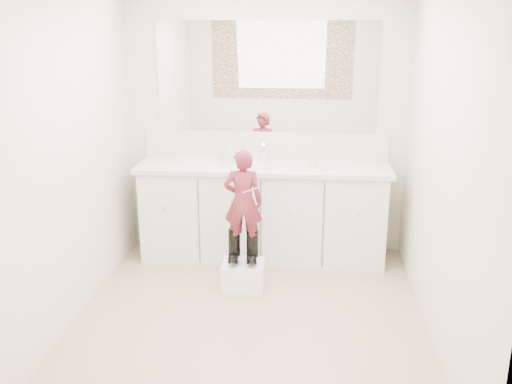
# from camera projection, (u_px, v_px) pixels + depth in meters

# --- Properties ---
(floor) EXTENTS (3.00, 3.00, 0.00)m
(floor) POSITION_uv_depth(u_px,v_px,m) (249.00, 321.00, 4.23)
(floor) COLOR #91825F
(floor) RESTS_ON ground
(wall_back) EXTENTS (2.60, 0.00, 2.60)m
(wall_back) POSITION_uv_depth(u_px,v_px,m) (266.00, 125.00, 5.31)
(wall_back) COLOR beige
(wall_back) RESTS_ON floor
(wall_front) EXTENTS (2.60, 0.00, 2.60)m
(wall_front) POSITION_uv_depth(u_px,v_px,m) (212.00, 249.00, 2.45)
(wall_front) COLOR beige
(wall_front) RESTS_ON floor
(wall_left) EXTENTS (0.00, 3.00, 3.00)m
(wall_left) POSITION_uv_depth(u_px,v_px,m) (65.00, 160.00, 4.00)
(wall_left) COLOR beige
(wall_left) RESTS_ON floor
(wall_right) EXTENTS (0.00, 3.00, 3.00)m
(wall_right) POSITION_uv_depth(u_px,v_px,m) (444.00, 169.00, 3.77)
(wall_right) COLOR beige
(wall_right) RESTS_ON floor
(vanity_cabinet) EXTENTS (2.20, 0.55, 0.85)m
(vanity_cabinet) POSITION_uv_depth(u_px,v_px,m) (263.00, 213.00, 5.28)
(vanity_cabinet) COLOR silver
(vanity_cabinet) RESTS_ON floor
(countertop) EXTENTS (2.28, 0.58, 0.04)m
(countertop) POSITION_uv_depth(u_px,v_px,m) (263.00, 167.00, 5.13)
(countertop) COLOR beige
(countertop) RESTS_ON vanity_cabinet
(backsplash) EXTENTS (2.28, 0.03, 0.25)m
(backsplash) POSITION_uv_depth(u_px,v_px,m) (266.00, 145.00, 5.35)
(backsplash) COLOR beige
(backsplash) RESTS_ON countertop
(mirror) EXTENTS (2.00, 0.02, 1.00)m
(mirror) POSITION_uv_depth(u_px,v_px,m) (266.00, 78.00, 5.17)
(mirror) COLOR white
(mirror) RESTS_ON wall_back
(dot_panel) EXTENTS (2.00, 0.01, 1.20)m
(dot_panel) POSITION_uv_depth(u_px,v_px,m) (209.00, 147.00, 2.33)
(dot_panel) COLOR #472819
(dot_panel) RESTS_ON wall_front
(faucet) EXTENTS (0.08, 0.08, 0.10)m
(faucet) POSITION_uv_depth(u_px,v_px,m) (265.00, 156.00, 5.27)
(faucet) COLOR silver
(faucet) RESTS_ON countertop
(cup) EXTENTS (0.09, 0.09, 0.08)m
(cup) POSITION_uv_depth(u_px,v_px,m) (314.00, 162.00, 5.06)
(cup) COLOR beige
(cup) RESTS_ON countertop
(soap_bottle) EXTENTS (0.11, 0.11, 0.19)m
(soap_bottle) POSITION_uv_depth(u_px,v_px,m) (227.00, 152.00, 5.21)
(soap_bottle) COLOR beige
(soap_bottle) RESTS_ON countertop
(step_stool) EXTENTS (0.35, 0.30, 0.22)m
(step_stool) POSITION_uv_depth(u_px,v_px,m) (243.00, 275.00, 4.73)
(step_stool) COLOR white
(step_stool) RESTS_ON floor
(boot_left) EXTENTS (0.11, 0.19, 0.29)m
(boot_left) POSITION_uv_depth(u_px,v_px,m) (234.00, 246.00, 4.69)
(boot_left) COLOR black
(boot_left) RESTS_ON step_stool
(boot_right) EXTENTS (0.11, 0.19, 0.29)m
(boot_right) POSITION_uv_depth(u_px,v_px,m) (252.00, 246.00, 4.67)
(boot_right) COLOR black
(boot_right) RESTS_ON step_stool
(toddler) EXTENTS (0.32, 0.22, 0.86)m
(toddler) POSITION_uv_depth(u_px,v_px,m) (243.00, 202.00, 4.57)
(toddler) COLOR #AC3448
(toddler) RESTS_ON step_stool
(toothbrush) EXTENTS (0.14, 0.02, 0.06)m
(toothbrush) POSITION_uv_depth(u_px,v_px,m) (251.00, 190.00, 4.45)
(toothbrush) COLOR pink
(toothbrush) RESTS_ON toddler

